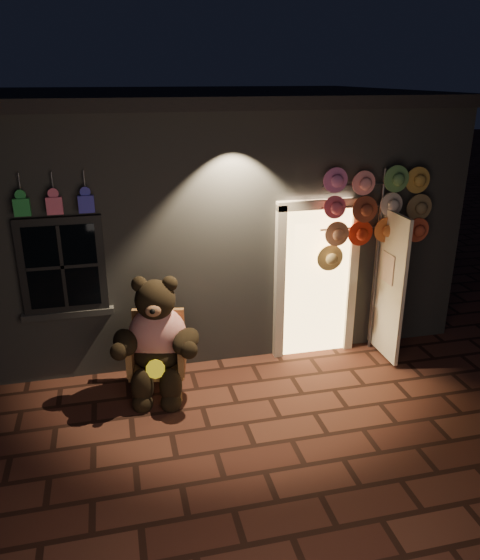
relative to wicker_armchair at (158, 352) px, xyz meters
name	(u,v)px	position (x,y,z in m)	size (l,w,h in m)	color
ground	(245,423)	(0.86, -1.00, -0.49)	(60.00, 60.00, 0.00)	#562D21
shop_building	(188,198)	(0.86, 2.99, 1.25)	(7.30, 5.95, 3.51)	slate
wicker_armchair	(158,352)	(0.00, 0.00, 0.00)	(0.77, 0.72, 0.98)	#9F793D
teddy_bear	(157,340)	(-0.02, -0.12, 0.23)	(1.11, 0.95, 1.56)	red
hat_rack	(374,213)	(2.89, 0.28, 1.53)	(1.46, 0.22, 2.59)	#59595E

